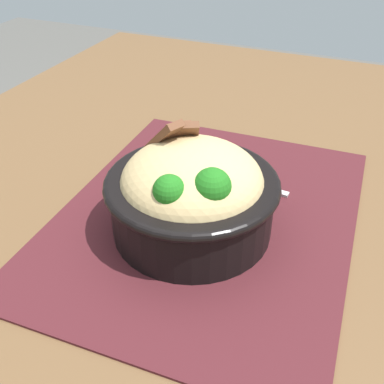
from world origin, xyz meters
TOP-DOWN VIEW (x-y plane):
  - table at (0.00, 0.00)m, footprint 1.25×0.98m
  - placemat at (0.00, 0.01)m, footprint 0.43×0.34m
  - bowl at (-0.03, 0.02)m, footprint 0.19×0.19m
  - fork at (0.08, 0.00)m, footprint 0.02×0.13m

SIDE VIEW (x-z plane):
  - table at x=0.00m, z-range 0.32..1.08m
  - placemat at x=0.00m, z-range 0.76..0.76m
  - fork at x=0.08m, z-range 0.76..0.76m
  - bowl at x=-0.03m, z-range 0.75..0.87m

